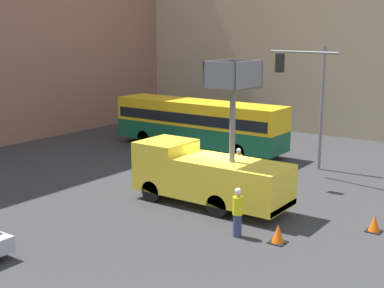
{
  "coord_description": "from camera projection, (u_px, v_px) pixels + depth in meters",
  "views": [
    {
      "loc": [
        -19.78,
        -12.48,
        7.5
      ],
      "look_at": [
        -1.19,
        0.84,
        2.64
      ],
      "focal_mm": 50.0,
      "sensor_mm": 36.0,
      "label": 1
    }
  ],
  "objects": [
    {
      "name": "road_worker_near_truck",
      "position": [
        238.0,
        212.0,
        19.69
      ],
      "size": [
        0.38,
        0.38,
        1.88
      ],
      "rotation": [
        0.0,
        0.0,
        5.08
      ],
      "color": "navy",
      "rests_on": "ground_plane"
    },
    {
      "name": "traffic_cone_near_truck",
      "position": [
        278.0,
        234.0,
        19.21
      ],
      "size": [
        0.6,
        0.6,
        0.69
      ],
      "color": "black",
      "rests_on": "ground_plane"
    },
    {
      "name": "traffic_cone_mid_road",
      "position": [
        374.0,
        224.0,
        20.3
      ],
      "size": [
        0.58,
        0.58,
        0.66
      ],
      "color": "black",
      "rests_on": "ground_plane"
    },
    {
      "name": "ground_plane",
      "position": [
        222.0,
        198.0,
        24.4
      ],
      "size": [
        120.0,
        120.0,
        0.0
      ],
      "primitive_type": "plane",
      "color": "#333335"
    },
    {
      "name": "road_worker_directing",
      "position": [
        238.0,
        166.0,
        26.69
      ],
      "size": [
        0.38,
        0.38,
        1.78
      ],
      "rotation": [
        0.0,
        0.0,
        5.84
      ],
      "color": "navy",
      "rests_on": "ground_plane"
    },
    {
      "name": "traffic_light_pole",
      "position": [
        309.0,
        88.0,
        27.62
      ],
      "size": [
        4.21,
        3.96,
        6.74
      ],
      "color": "slate",
      "rests_on": "ground_plane"
    },
    {
      "name": "utility_truck",
      "position": [
        208.0,
        173.0,
        23.15
      ],
      "size": [
        2.38,
        7.02,
        6.33
      ],
      "color": "yellow",
      "rests_on": "ground_plane"
    },
    {
      "name": "building_backdrop_side",
      "position": [
        307.0,
        37.0,
        43.8
      ],
      "size": [
        10.0,
        28.0,
        13.99
      ],
      "color": "tan",
      "rests_on": "ground_plane"
    },
    {
      "name": "city_bus",
      "position": [
        198.0,
        121.0,
        33.99
      ],
      "size": [
        2.53,
        11.63,
        3.13
      ],
      "rotation": [
        0.0,
        0.0,
        1.71
      ],
      "color": "#145638",
      "rests_on": "ground_plane"
    }
  ]
}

